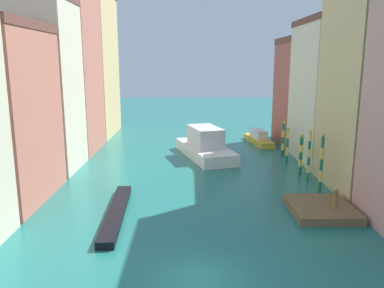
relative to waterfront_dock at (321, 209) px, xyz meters
The scene contains 17 objects.
ground_plane 18.18m from the waterfront_dock, 120.18° to the left, with size 154.00×154.00×0.00m, color #1E6B66.
building_left_2 28.15m from the waterfront_dock, 153.23° to the left, with size 6.67×7.39×16.92m.
building_left_3 33.05m from the waterfront_dock, 139.29° to the left, with size 6.67×9.61×19.07m.
building_left_4 40.90m from the waterfront_dock, 127.37° to the left, with size 6.67×11.96×20.74m.
building_right_1 12.88m from the waterfront_dock, 44.83° to the left, with size 6.67×9.34×20.51m.
building_right_2 18.10m from the waterfront_dock, 69.58° to the left, with size 6.67×10.32×15.22m.
building_right_3 26.51m from the waterfront_dock, 77.00° to the left, with size 6.67×8.81×13.79m.
waterfront_dock is the anchor object (origin of this frame).
person_on_dock 1.35m from the waterfront_dock, 32.26° to the right, with size 0.36×0.36×1.52m.
mooring_pole_0 5.23m from the waterfront_dock, 72.98° to the left, with size 0.29×0.29×5.02m.
mooring_pole_1 8.10m from the waterfront_dock, 80.23° to the left, with size 0.28×0.28×4.74m.
mooring_pole_2 10.21m from the waterfront_dock, 82.80° to the left, with size 0.38×0.38×3.96m.
mooring_pole_3 13.84m from the waterfront_dock, 86.28° to the left, with size 0.29×0.29×3.96m.
mooring_pole_4 17.28m from the waterfront_dock, 85.83° to the left, with size 0.38×0.38×4.16m.
vaporetto_white 18.81m from the waterfront_dock, 114.16° to the left, with size 6.96×11.68×3.45m.
gondola_black 14.73m from the waterfront_dock, behind, with size 1.64×10.49×0.51m.
motorboat_0 24.75m from the waterfront_dock, 90.39° to the left, with size 3.01×7.74×1.83m.
Camera 1 is at (-0.45, -17.58, 10.67)m, focal length 36.30 mm.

